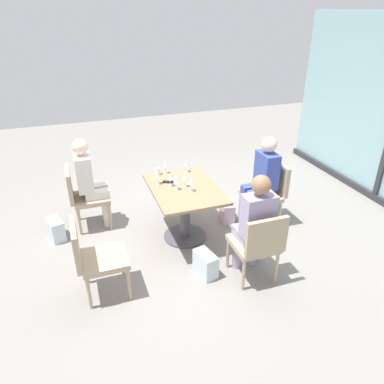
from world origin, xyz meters
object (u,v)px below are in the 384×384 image
(wine_glass_1, at_px, (166,164))
(wine_glass_0, at_px, (185,177))
(wine_glass_3, at_px, (186,163))
(chair_front_left, at_px, (83,194))
(person_front_left, at_px, (90,179))
(wine_glass_6, at_px, (170,176))
(chair_near_window, at_px, (268,190))
(handbag_1, at_px, (56,229))
(chair_far_right, at_px, (258,243))
(wine_glass_4, at_px, (191,181))
(dining_table_main, at_px, (185,202))
(wine_glass_2, at_px, (157,174))
(cell_phone_on_table, at_px, (168,182))
(handbag_0, at_px, (205,264))
(person_far_right, at_px, (255,221))
(handbag_2, at_px, (227,211))
(coffee_cup, at_px, (158,171))
(wine_glass_5, at_px, (176,180))
(chair_front_right, at_px, (94,255))
(person_near_window, at_px, (262,178))

(wine_glass_1, bearing_deg, wine_glass_0, 13.79)
(wine_glass_3, bearing_deg, chair_front_left, -100.66)
(person_front_left, height_order, wine_glass_6, person_front_left)
(chair_near_window, xyz_separation_m, handbag_1, (-0.52, -2.80, -0.36))
(chair_far_right, relative_size, wine_glass_4, 4.70)
(dining_table_main, height_order, wine_glass_2, wine_glass_2)
(wine_glass_2, distance_m, cell_phone_on_table, 0.19)
(handbag_0, bearing_deg, person_far_right, 59.44)
(cell_phone_on_table, bearing_deg, handbag_2, 114.95)
(cell_phone_on_table, relative_size, handbag_1, 0.48)
(wine_glass_1, distance_m, wine_glass_4, 0.63)
(wine_glass_2, height_order, wine_glass_6, same)
(wine_glass_1, relative_size, wine_glass_3, 1.00)
(wine_glass_1, relative_size, wine_glass_4, 1.00)
(coffee_cup, bearing_deg, person_front_left, -103.95)
(dining_table_main, xyz_separation_m, wine_glass_1, (-0.50, -0.10, 0.34))
(wine_glass_2, bearing_deg, person_far_right, 32.92)
(dining_table_main, height_order, handbag_2, dining_table_main)
(chair_near_window, bearing_deg, wine_glass_5, -89.14)
(chair_far_right, relative_size, wine_glass_1, 4.70)
(wine_glass_1, bearing_deg, chair_front_right, -42.31)
(chair_front_left, height_order, wine_glass_3, wine_glass_3)
(chair_far_right, xyz_separation_m, person_front_left, (-1.78, -1.56, 0.20))
(wine_glass_5, distance_m, handbag_1, 1.75)
(chair_front_left, xyz_separation_m, coffee_cup, (0.22, 0.98, 0.28))
(cell_phone_on_table, bearing_deg, wine_glass_3, 151.22)
(dining_table_main, relative_size, handbag_0, 3.76)
(person_near_window, distance_m, handbag_1, 2.80)
(wine_glass_4, height_order, handbag_2, wine_glass_4)
(wine_glass_4, bearing_deg, wine_glass_6, -137.04)
(handbag_0, xyz_separation_m, handbag_2, (-1.00, 0.72, 0.00))
(person_front_left, distance_m, wine_glass_2, 0.96)
(person_front_left, bearing_deg, person_far_right, 43.13)
(chair_far_right, bearing_deg, person_front_left, -138.68)
(wine_glass_2, bearing_deg, wine_glass_5, 37.32)
(chair_front_left, bearing_deg, dining_table_main, 59.39)
(person_far_right, relative_size, wine_glass_1, 6.81)
(person_near_window, relative_size, handbag_2, 4.20)
(dining_table_main, bearing_deg, chair_near_window, 90.00)
(chair_near_window, bearing_deg, handbag_1, -100.43)
(chair_near_window, distance_m, wine_glass_4, 1.21)
(person_front_left, bearing_deg, coffee_cup, 76.05)
(chair_front_left, relative_size, coffee_cup, 9.67)
(wine_glass_4, xyz_separation_m, wine_glass_5, (-0.09, -0.16, 0.00))
(handbag_2, bearing_deg, wine_glass_1, -99.99)
(chair_front_left, height_order, cell_phone_on_table, chair_front_left)
(chair_far_right, relative_size, chair_front_left, 1.00)
(wine_glass_5, height_order, handbag_1, wine_glass_5)
(chair_near_window, relative_size, wine_glass_5, 4.70)
(wine_glass_1, distance_m, handbag_2, 1.12)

